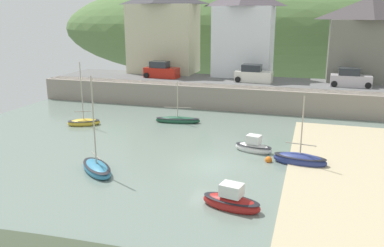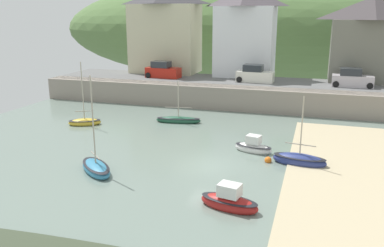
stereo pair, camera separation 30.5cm
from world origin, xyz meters
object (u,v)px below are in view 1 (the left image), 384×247
waterfront_building_left (163,31)px  parked_car_by_wall (253,75)px  sailboat_white_hull (253,147)px  sailboat_far_left (231,201)px  fishing_boat_green (300,160)px  sailboat_blue_trim (84,122)px  waterfront_building_right (368,39)px  waterfront_building_centre (244,31)px  parked_car_near_slipway (161,71)px  parked_car_end_of_row (350,79)px  motorboat_with_cabin (178,120)px  sailboat_nearest_shore (97,168)px  mooring_buoy (268,160)px

waterfront_building_left → parked_car_by_wall: (12.38, -4.50, -4.49)m
sailboat_white_hull → parked_car_by_wall: (-2.65, 16.91, 2.85)m
waterfront_building_left → sailboat_far_left: size_ratio=3.07×
fishing_boat_green → parked_car_by_wall: fishing_boat_green is taller
sailboat_blue_trim → waterfront_building_right: bearing=9.7°
waterfront_building_centre → waterfront_building_left: bearing=180.0°
parked_car_near_slipway → parked_car_end_of_row: 21.27m
parked_car_end_of_row → waterfront_building_centre: bearing=160.4°
waterfront_building_centre → sailboat_blue_trim: waterfront_building_centre is taller
sailboat_far_left → motorboat_with_cabin: bearing=129.4°
sailboat_blue_trim → sailboat_far_left: bearing=-63.7°
parked_car_near_slipway → sailboat_far_left: bearing=-57.9°
waterfront_building_left → sailboat_nearest_shore: (5.98, -28.37, -7.42)m
motorboat_with_cabin → parked_car_by_wall: 12.32m
waterfront_building_right → sailboat_far_left: size_ratio=2.73×
sailboat_white_hull → waterfront_building_centre: bearing=115.8°
parked_car_by_wall → sailboat_far_left: bearing=-80.8°
sailboat_far_left → parked_car_by_wall: (-2.88, 26.29, 2.82)m
motorboat_with_cabin → mooring_buoy: 12.37m
sailboat_blue_trim → parked_car_end_of_row: bearing=4.3°
fishing_boat_green → parked_car_near_slipway: size_ratio=1.17×
waterfront_building_left → sailboat_white_hull: 27.18m
sailboat_nearest_shore → mooring_buoy: size_ratio=13.35×
sailboat_far_left → sailboat_blue_trim: size_ratio=0.57×
sailboat_blue_trim → parked_car_near_slipway: sailboat_blue_trim is taller
parked_car_by_wall → motorboat_with_cabin: bearing=-113.7°
fishing_boat_green → mooring_buoy: size_ratio=10.22×
waterfront_building_left → sailboat_far_left: bearing=-63.6°
mooring_buoy → sailboat_nearest_shore: bearing=-153.9°
sailboat_far_left → sailboat_nearest_shore: size_ratio=0.53×
sailboat_white_hull → sailboat_blue_trim: 16.22m
sailboat_white_hull → sailboat_nearest_shore: sailboat_nearest_shore is taller
waterfront_building_left → waterfront_building_right: size_ratio=1.13×
waterfront_building_centre → motorboat_with_cabin: size_ratio=2.43×
waterfront_building_left → motorboat_with_cabin: 18.31m
waterfront_building_left → parked_car_by_wall: waterfront_building_left is taller
waterfront_building_left → motorboat_with_cabin: (7.01, -15.19, -7.45)m
fishing_boat_green → parked_car_end_of_row: size_ratio=1.20×
waterfront_building_right → motorboat_with_cabin: (-17.35, -15.19, -6.88)m
parked_car_by_wall → sailboat_blue_trim: bearing=-130.5°
sailboat_white_hull → sailboat_blue_trim: (-15.96, 2.90, -0.08)m
waterfront_building_left → parked_car_end_of_row: bearing=-11.3°
sailboat_far_left → parked_car_near_slipway: parked_car_near_slipway is taller
waterfront_building_right → mooring_buoy: bearing=-109.0°
waterfront_building_right → parked_car_by_wall: (-11.99, -4.50, -3.92)m
waterfront_building_centre → sailboat_blue_trim: (-11.31, -18.51, -7.48)m
sailboat_nearest_shore → mooring_buoy: bearing=68.3°
waterfront_building_left → parked_car_near_slipway: (1.34, -4.50, -4.49)m
sailboat_nearest_shore → parked_car_by_wall: bearing=117.2°
sailboat_nearest_shore → mooring_buoy: (10.37, 5.07, -0.13)m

